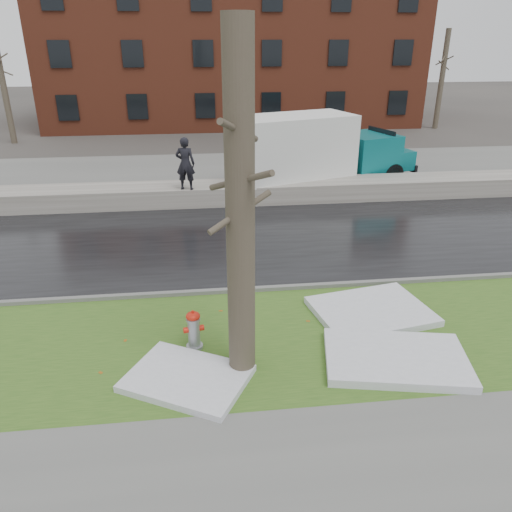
{
  "coord_description": "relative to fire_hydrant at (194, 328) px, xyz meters",
  "views": [
    {
      "loc": [
        -0.89,
        -10.33,
        6.1
      ],
      "look_at": [
        0.46,
        1.05,
        1.0
      ],
      "focal_mm": 35.0,
      "sensor_mm": 36.0,
      "label": 1
    }
  ],
  "objects": [
    {
      "name": "snow_patch_far",
      "position": [
        -0.15,
        -1.12,
        -0.41
      ],
      "size": [
        2.7,
        2.46,
        0.14
      ],
      "primitive_type": "cube",
      "rotation": [
        0.0,
        0.0,
        -0.5
      ],
      "color": "silver",
      "rests_on": "verge"
    },
    {
      "name": "bg_tree_left",
      "position": [
        -10.86,
        23.38,
        2.82
      ],
      "size": [
        1.4,
        1.62,
        6.5
      ],
      "color": "brown",
      "rests_on": "ground"
    },
    {
      "name": "box_truck",
      "position": [
        5.03,
        11.32,
        1.17
      ],
      "size": [
        9.54,
        4.56,
        3.18
      ],
      "rotation": [
        0.0,
        0.0,
        0.31
      ],
      "color": "black",
      "rests_on": "ground"
    },
    {
      "name": "road",
      "position": [
        1.14,
        5.88,
        -0.5
      ],
      "size": [
        60.0,
        7.0,
        0.03
      ],
      "primitive_type": "cube",
      "color": "black",
      "rests_on": "ground"
    },
    {
      "name": "bg_tree_center",
      "position": [
        -4.86,
        27.38,
        2.82
      ],
      "size": [
        1.4,
        1.62,
        6.5
      ],
      "color": "brown",
      "rests_on": "ground"
    },
    {
      "name": "bg_tree_right",
      "position": [
        17.14,
        25.38,
        2.82
      ],
      "size": [
        1.4,
        1.62,
        6.5
      ],
      "color": "brown",
      "rests_on": "ground"
    },
    {
      "name": "snow_patch_side",
      "position": [
        4.02,
        -1.02,
        -0.39
      ],
      "size": [
        3.1,
        2.32,
        0.18
      ],
      "primitive_type": "cube",
      "rotation": [
        0.0,
        0.0,
        -0.2
      ],
      "color": "silver",
      "rests_on": "verge"
    },
    {
      "name": "ground",
      "position": [
        1.14,
        1.38,
        -0.52
      ],
      "size": [
        120.0,
        120.0,
        0.0
      ],
      "primitive_type": "plane",
      "color": "#47423D",
      "rests_on": "ground"
    },
    {
      "name": "fire_hydrant",
      "position": [
        0.0,
        0.0,
        0.0
      ],
      "size": [
        0.44,
        0.4,
        0.89
      ],
      "rotation": [
        0.0,
        0.0,
        0.18
      ],
      "color": "gray",
      "rests_on": "verge"
    },
    {
      "name": "brick_building",
      "position": [
        3.14,
        31.38,
        4.48
      ],
      "size": [
        26.0,
        12.0,
        10.0
      ],
      "primitive_type": "cube",
      "color": "brown",
      "rests_on": "ground"
    },
    {
      "name": "tree",
      "position": [
        0.93,
        -0.87,
        2.74
      ],
      "size": [
        1.19,
        1.34,
        6.38
      ],
      "rotation": [
        0.0,
        0.0,
        0.19
      ],
      "color": "brown",
      "rests_on": "verge"
    },
    {
      "name": "worker",
      "position": [
        -0.2,
        9.48,
        1.21
      ],
      "size": [
        0.8,
        0.61,
        1.96
      ],
      "primitive_type": "imported",
      "rotation": [
        0.0,
        0.0,
        2.93
      ],
      "color": "black",
      "rests_on": "snowbank"
    },
    {
      "name": "curb",
      "position": [
        1.14,
        2.38,
        -0.45
      ],
      "size": [
        60.0,
        0.15,
        0.14
      ],
      "primitive_type": "cube",
      "color": "slate",
      "rests_on": "ground"
    },
    {
      "name": "snowbank",
      "position": [
        1.14,
        10.08,
        -0.14
      ],
      "size": [
        60.0,
        1.6,
        0.75
      ],
      "primitive_type": "cube",
      "color": "#A19B93",
      "rests_on": "ground"
    },
    {
      "name": "verge",
      "position": [
        1.14,
        0.13,
        -0.5
      ],
      "size": [
        60.0,
        4.5,
        0.04
      ],
      "primitive_type": "cube",
      "color": "#2F511B",
      "rests_on": "ground"
    },
    {
      "name": "snow_patch_near",
      "position": [
        4.16,
        0.89,
        -0.4
      ],
      "size": [
        2.93,
        2.45,
        0.16
      ],
      "primitive_type": "cube",
      "rotation": [
        0.0,
        0.0,
        0.19
      ],
      "color": "silver",
      "rests_on": "verge"
    },
    {
      "name": "parking_lot",
      "position": [
        1.14,
        14.38,
        -0.5
      ],
      "size": [
        60.0,
        9.0,
        0.03
      ],
      "primitive_type": "cube",
      "color": "slate",
      "rests_on": "ground"
    },
    {
      "name": "sidewalk",
      "position": [
        1.14,
        -3.62,
        -0.49
      ],
      "size": [
        60.0,
        3.0,
        0.05
      ],
      "primitive_type": "cube",
      "color": "slate",
      "rests_on": "ground"
    }
  ]
}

